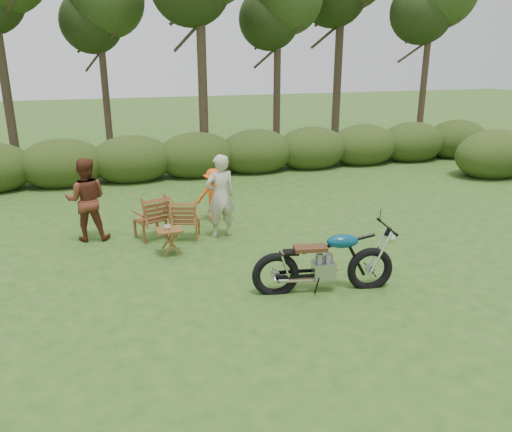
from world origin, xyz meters
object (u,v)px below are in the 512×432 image
object	(u,v)px
side_table	(170,242)
motorcycle	(323,290)
cup	(167,227)
child	(214,220)
adult_a	(221,236)
lawn_chair_right	(187,237)
adult_b	(91,239)
lawn_chair_left	(151,237)

from	to	relation	value
side_table	motorcycle	bearing A→B (deg)	-47.23
cup	child	xyz separation A→B (m)	(1.34, 1.76, -0.57)
adult_a	motorcycle	bearing A→B (deg)	98.92
child	cup	bearing A→B (deg)	61.07
lawn_chair_right	adult_a	xyz separation A→B (m)	(0.71, -0.15, 0.00)
cup	adult_a	bearing A→B (deg)	29.24
lawn_chair_right	side_table	xyz separation A→B (m)	(-0.48, -0.83, 0.26)
motorcycle	adult_a	xyz separation A→B (m)	(-0.96, 3.02, 0.00)
motorcycle	child	distance (m)	4.18
lawn_chair_right	adult_b	bearing A→B (deg)	4.28
motorcycle	lawn_chair_left	xyz separation A→B (m)	(-2.41, 3.40, 0.00)
adult_a	adult_b	world-z (taller)	adult_a
lawn_chair_left	child	size ratio (longest dim) A/B	0.76
motorcycle	cup	distance (m)	3.25
cup	child	size ratio (longest dim) A/B	0.09
lawn_chair_left	cup	bearing A→B (deg)	81.84
adult_b	cup	bearing A→B (deg)	144.49
lawn_chair_right	side_table	world-z (taller)	side_table
adult_a	adult_b	bearing A→B (deg)	-23.00
side_table	child	size ratio (longest dim) A/B	0.42
lawn_chair_right	lawn_chair_left	bearing A→B (deg)	1.85
lawn_chair_left	adult_b	world-z (taller)	adult_b
cup	lawn_chair_left	bearing A→B (deg)	101.00
lawn_chair_left	adult_b	bearing A→B (deg)	-32.70
lawn_chair_right	cup	bearing A→B (deg)	77.64
lawn_chair_right	lawn_chair_left	distance (m)	0.76
cup	adult_b	distance (m)	2.07
motorcycle	cup	xyz separation A→B (m)	(-2.20, 2.33, 0.57)
lawn_chair_left	child	bearing A→B (deg)	-175.12
lawn_chair_left	child	world-z (taller)	child
motorcycle	child	xyz separation A→B (m)	(-0.86, 4.09, 0.00)
side_table	cup	distance (m)	0.31
adult_b	child	xyz separation A→B (m)	(2.79, 0.39, 0.00)
adult_b	motorcycle	bearing A→B (deg)	142.51
motorcycle	side_table	size ratio (longest dim) A/B	4.29
side_table	cup	xyz separation A→B (m)	(-0.04, -0.01, 0.31)
lawn_chair_right	cup	world-z (taller)	cup
side_table	lawn_chair_left	bearing A→B (deg)	102.91
lawn_chair_left	adult_a	world-z (taller)	adult_a
child	lawn_chair_left	bearing A→B (deg)	32.40
adult_a	child	size ratio (longest dim) A/B	1.43
motorcycle	side_table	xyz separation A→B (m)	(-2.16, 2.34, 0.26)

